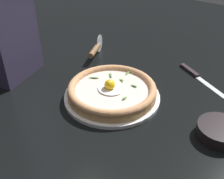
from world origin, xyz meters
TOP-DOWN VIEW (x-y plane):
  - ground_plane at (0.00, 0.00)m, footprint 2.40×2.40m
  - pizza_plate at (-0.04, -0.01)m, footprint 0.30×0.30m
  - pizza at (-0.04, -0.01)m, footprint 0.28×0.28m
  - side_bowl at (-0.37, -0.03)m, footprint 0.12×0.12m
  - pizza_cutter at (0.18, -0.20)m, footprint 0.07×0.15m
  - table_knife at (-0.21, -0.29)m, footprint 0.21×0.13m

SIDE VIEW (x-z plane):
  - ground_plane at x=0.00m, z-range -0.03..0.00m
  - table_knife at x=-0.21m, z-range 0.00..0.01m
  - pizza_plate at x=-0.04m, z-range 0.00..0.01m
  - side_bowl at x=-0.37m, z-range 0.00..0.03m
  - pizza at x=-0.04m, z-range 0.00..0.06m
  - pizza_cutter at x=0.18m, z-range 0.00..0.07m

